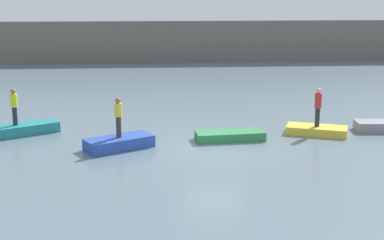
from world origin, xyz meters
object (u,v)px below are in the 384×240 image
Objects in this scene: person_yellow_shirt at (118,115)px; person_hiviz_shirt at (14,105)px; rowboat_blue at (119,143)px; rowboat_green at (230,136)px; person_red_shirt at (318,105)px; rowboat_yellow at (317,130)px; rowboat_teal at (16,130)px.

person_yellow_shirt is 1.00× the size of person_hiviz_shirt.
rowboat_blue reaches higher than rowboat_green.
person_red_shirt is at bearing -3.14° from person_hiviz_shirt.
rowboat_green is 1.11× the size of rowboat_yellow.
rowboat_blue is at bearing -173.87° from rowboat_green.
rowboat_yellow is at bearing -32.41° from rowboat_teal.
rowboat_blue is 5.65m from person_hiviz_shirt.
rowboat_teal is 2.26× the size of person_yellow_shirt.
person_red_shirt is at bearing 11.19° from person_yellow_shirt.
rowboat_blue is at bearing -56.88° from rowboat_teal.
rowboat_yellow is 1.61× the size of person_yellow_shirt.
rowboat_green is 1.79× the size of person_yellow_shirt.
rowboat_green is 1.70× the size of person_red_shirt.
person_yellow_shirt is (-4.89, -1.02, 1.26)m from rowboat_green.
person_hiviz_shirt is 13.98m from person_red_shirt.
rowboat_teal is 2.26× the size of person_hiviz_shirt.
rowboat_blue is at bearing -148.43° from rowboat_yellow.
rowboat_yellow is at bearing 0.00° from person_red_shirt.
person_yellow_shirt is at bearing -27.61° from person_hiviz_shirt.
rowboat_green is at bearing -8.94° from person_hiviz_shirt.
person_hiviz_shirt is (-4.89, 2.56, 1.19)m from rowboat_blue.
rowboat_teal is 14.02m from person_red_shirt.
rowboat_yellow is 1.61× the size of person_hiviz_shirt.
person_hiviz_shirt is (-13.95, 0.77, 1.26)m from rowboat_yellow.
rowboat_blue is at bearing -168.81° from person_red_shirt.
rowboat_yellow is (4.17, 0.77, -0.01)m from rowboat_green.
rowboat_blue is at bearing 0.00° from person_yellow_shirt.
person_hiviz_shirt is at bearing -119.27° from rowboat_teal.
person_red_shirt is at bearing 0.00° from rowboat_yellow.
rowboat_blue is 0.93× the size of rowboat_green.
rowboat_teal is 1.20m from person_hiviz_shirt.
person_red_shirt is (0.00, 0.00, 1.19)m from rowboat_yellow.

